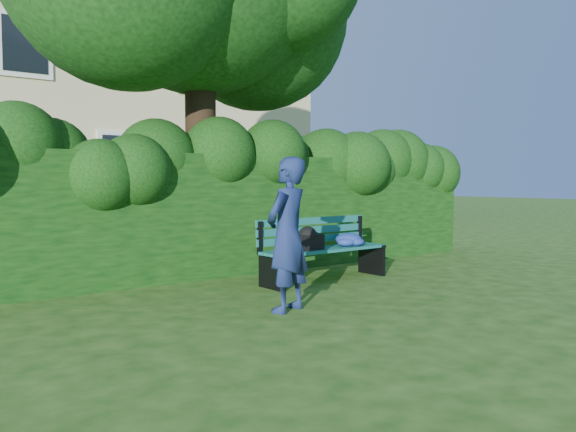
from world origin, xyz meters
TOP-DOWN VIEW (x-y plane):
  - ground at (0.00, 0.00)m, footprint 80.00×80.00m
  - apartment_building at (-0.00, 13.99)m, footprint 16.00×8.08m
  - hedge at (0.00, 2.20)m, footprint 10.00×1.00m
  - park_bench at (0.75, 0.69)m, footprint 2.02×0.63m
  - man_reading at (-0.84, -0.52)m, footprint 0.72×0.60m

SIDE VIEW (x-z plane):
  - ground at x=0.00m, z-range 0.00..0.00m
  - park_bench at x=0.75m, z-range 0.05..0.94m
  - man_reading at x=-0.84m, z-range 0.00..1.67m
  - hedge at x=0.00m, z-range 0.00..1.80m
  - apartment_building at x=0.00m, z-range 0.00..12.00m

